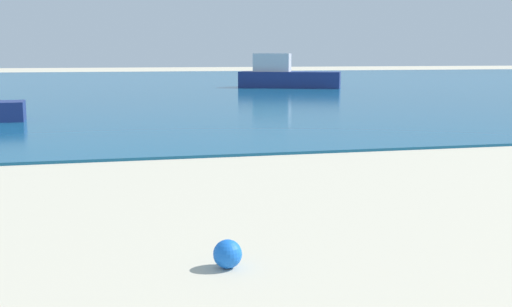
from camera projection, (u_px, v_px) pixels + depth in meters
water at (124, 85)px, 40.97m from camera, size 160.00×60.00×0.06m
boat_far at (286, 76)px, 36.89m from camera, size 6.17×4.07×2.01m
beach_ball at (228, 254)px, 5.99m from camera, size 0.28×0.28×0.28m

